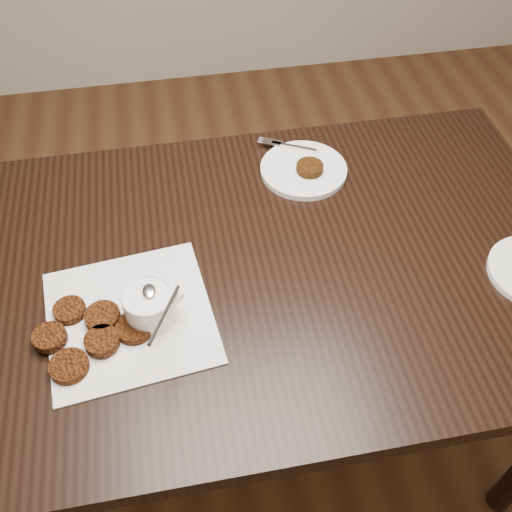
{
  "coord_description": "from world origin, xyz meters",
  "views": [
    {
      "loc": [
        -0.14,
        -0.73,
        1.66
      ],
      "look_at": [
        -0.0,
        0.01,
        0.8
      ],
      "focal_mm": 40.47,
      "sensor_mm": 36.0,
      "label": 1
    }
  ],
  "objects_px": {
    "table": "(267,356)",
    "napkin": "(130,317)",
    "plate_with_patty": "(304,167)",
    "sauce_ramekin": "(147,294)"
  },
  "relations": [
    {
      "from": "table",
      "to": "napkin",
      "type": "distance_m",
      "value": 0.49
    },
    {
      "from": "napkin",
      "to": "plate_with_patty",
      "type": "bearing_deg",
      "value": 39.68
    },
    {
      "from": "table",
      "to": "sauce_ramekin",
      "type": "bearing_deg",
      "value": -158.18
    },
    {
      "from": "plate_with_patty",
      "to": "napkin",
      "type": "bearing_deg",
      "value": -140.32
    },
    {
      "from": "table",
      "to": "napkin",
      "type": "bearing_deg",
      "value": -162.17
    },
    {
      "from": "table",
      "to": "plate_with_patty",
      "type": "distance_m",
      "value": 0.49
    },
    {
      "from": "table",
      "to": "plate_with_patty",
      "type": "bearing_deg",
      "value": 62.51
    },
    {
      "from": "sauce_ramekin",
      "to": "plate_with_patty",
      "type": "relative_size",
      "value": 0.65
    },
    {
      "from": "napkin",
      "to": "plate_with_patty",
      "type": "height_order",
      "value": "plate_with_patty"
    },
    {
      "from": "table",
      "to": "sauce_ramekin",
      "type": "xyz_separation_m",
      "value": [
        -0.25,
        -0.1,
        0.45
      ]
    }
  ]
}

